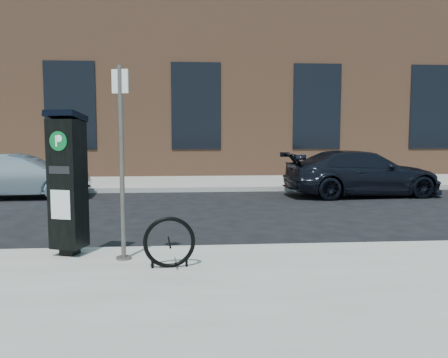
{
  "coord_description": "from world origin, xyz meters",
  "views": [
    {
      "loc": [
        -0.43,
        -7.44,
        1.98
      ],
      "look_at": [
        0.21,
        0.5,
        1.18
      ],
      "focal_mm": 38.0,
      "sensor_mm": 36.0,
      "label": 1
    }
  ],
  "objects": [
    {
      "name": "building",
      "position": [
        -0.0,
        17.0,
        4.15
      ],
      "size": [
        28.0,
        10.05,
        8.25
      ],
      "color": "brown",
      "rests_on": "ground"
    },
    {
      "name": "ground",
      "position": [
        0.0,
        0.0,
        0.0
      ],
      "size": [
        120.0,
        120.0,
        0.0
      ],
      "primitive_type": "plane",
      "color": "black",
      "rests_on": "ground"
    },
    {
      "name": "sidewalk_far",
      "position": [
        0.0,
        14.0,
        0.07
      ],
      "size": [
        60.0,
        12.0,
        0.15
      ],
      "primitive_type": "cube",
      "color": "gray",
      "rests_on": "ground"
    },
    {
      "name": "curb_near",
      "position": [
        0.0,
        -0.02,
        0.07
      ],
      "size": [
        60.0,
        0.12,
        0.16
      ],
      "primitive_type": "cube",
      "color": "#9E9B93",
      "rests_on": "ground"
    },
    {
      "name": "sign_pole",
      "position": [
        -1.33,
        -0.68,
        1.51
      ],
      "size": [
        0.24,
        0.22,
        2.74
      ],
      "rotation": [
        0.0,
        0.0,
        -0.31
      ],
      "color": "#57534D",
      "rests_on": "sidewalk_near"
    },
    {
      "name": "bike_rack",
      "position": [
        -0.66,
        -1.15,
        0.49
      ],
      "size": [
        0.7,
        0.11,
        0.7
      ],
      "rotation": [
        0.0,
        0.0,
        0.08
      ],
      "color": "black",
      "rests_on": "sidewalk_near"
    },
    {
      "name": "car_dark",
      "position": [
        4.97,
        6.65,
        0.7
      ],
      "size": [
        4.93,
        2.3,
        1.39
      ],
      "primitive_type": "imported",
      "rotation": [
        0.0,
        0.0,
        1.64
      ],
      "color": "black",
      "rests_on": "ground"
    },
    {
      "name": "parking_kiosk",
      "position": [
        -2.17,
        -0.35,
        1.25
      ],
      "size": [
        0.61,
        0.57,
        2.14
      ],
      "rotation": [
        0.0,
        0.0,
        -0.34
      ],
      "color": "black",
      "rests_on": "sidewalk_near"
    },
    {
      "name": "car_silver",
      "position": [
        -5.36,
        6.94,
        0.66
      ],
      "size": [
        4.07,
        1.63,
        1.32
      ],
      "primitive_type": "imported",
      "rotation": [
        0.0,
        0.0,
        1.63
      ],
      "color": "#879DAC",
      "rests_on": "ground"
    },
    {
      "name": "curb_far",
      "position": [
        0.0,
        8.02,
        0.07
      ],
      "size": [
        60.0,
        0.12,
        0.16
      ],
      "primitive_type": "cube",
      "color": "#9E9B93",
      "rests_on": "ground"
    }
  ]
}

